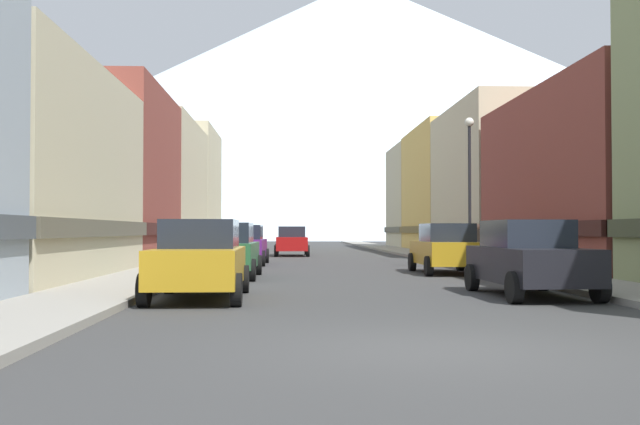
# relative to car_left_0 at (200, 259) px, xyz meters

# --- Properties ---
(ground_plane) EXTENTS (400.00, 400.00, 0.00)m
(ground_plane) POSITION_rel_car_left_0_xyz_m (3.80, -7.11, -0.90)
(ground_plane) COLOR #373737
(sidewalk_left) EXTENTS (2.50, 100.00, 0.15)m
(sidewalk_left) POSITION_rel_car_left_0_xyz_m (-2.45, 27.89, -0.82)
(sidewalk_left) COLOR gray
(sidewalk_left) RESTS_ON ground
(sidewalk_right) EXTENTS (2.50, 100.00, 0.15)m
(sidewalk_right) POSITION_rel_car_left_0_xyz_m (10.05, 27.89, -0.82)
(sidewalk_right) COLOR gray
(sidewalk_right) RESTS_ON ground
(storefront_left_1) EXTENTS (6.36, 12.29, 6.58)m
(storefront_left_1) POSITION_rel_car_left_0_xyz_m (-6.73, 6.25, 2.27)
(storefront_left_1) COLOR beige
(storefront_left_1) RESTS_ON ground
(storefront_left_2) EXTENTS (7.93, 10.18, 8.01)m
(storefront_left_2) POSITION_rel_car_left_0_xyz_m (-7.51, 17.53, 2.96)
(storefront_left_2) COLOR brown
(storefront_left_2) RESTS_ON ground
(storefront_left_3) EXTENTS (8.17, 12.72, 8.21)m
(storefront_left_3) POSITION_rel_car_left_0_xyz_m (-7.63, 29.15, 3.06)
(storefront_left_3) COLOR beige
(storefront_left_3) RESTS_ON ground
(storefront_left_4) EXTENTS (8.24, 10.49, 9.37)m
(storefront_left_4) POSITION_rel_car_left_0_xyz_m (-7.67, 40.98, 3.62)
(storefront_left_4) COLOR beige
(storefront_left_4) RESTS_ON ground
(storefront_right_1) EXTENTS (8.13, 13.94, 7.00)m
(storefront_right_1) POSITION_rel_car_left_0_xyz_m (15.22, 11.55, 2.47)
(storefront_right_1) COLOR brown
(storefront_right_1) RESTS_ON ground
(storefront_right_2) EXTENTS (9.90, 12.21, 8.63)m
(storefront_right_2) POSITION_rel_car_left_0_xyz_m (16.10, 24.97, 3.26)
(storefront_right_2) COLOR beige
(storefront_right_2) RESTS_ON ground
(storefront_right_3) EXTENTS (9.01, 12.32, 9.10)m
(storefront_right_3) POSITION_rel_car_left_0_xyz_m (15.66, 37.36, 3.49)
(storefront_right_3) COLOR #D8B259
(storefront_right_3) RESTS_ON ground
(storefront_right_4) EXTENTS (8.02, 9.44, 8.99)m
(storefront_right_4) POSITION_rel_car_left_0_xyz_m (15.16, 48.37, 3.44)
(storefront_right_4) COLOR beige
(storefront_right_4) RESTS_ON ground
(car_left_0) EXTENTS (2.10, 4.42, 1.78)m
(car_left_0) POSITION_rel_car_left_0_xyz_m (0.00, 0.00, 0.00)
(car_left_0) COLOR #B28419
(car_left_0) RESTS_ON ground
(car_left_1) EXTENTS (2.13, 4.43, 1.78)m
(car_left_1) POSITION_rel_car_left_0_xyz_m (-0.00, 7.26, 0.00)
(car_left_1) COLOR #265933
(car_left_1) RESTS_ON ground
(car_left_2) EXTENTS (2.15, 4.44, 1.78)m
(car_left_2) POSITION_rel_car_left_0_xyz_m (-0.00, 16.52, 0.00)
(car_left_2) COLOR #591E72
(car_left_2) RESTS_ON ground
(car_right_0) EXTENTS (2.13, 4.43, 1.78)m
(car_right_0) POSITION_rel_car_left_0_xyz_m (7.60, 0.38, 0.00)
(car_right_0) COLOR black
(car_right_0) RESTS_ON ground
(car_right_1) EXTENTS (2.06, 4.40, 1.78)m
(car_right_1) POSITION_rel_car_left_0_xyz_m (7.60, 9.43, 0.00)
(car_right_1) COLOR #B28419
(car_right_1) RESTS_ON ground
(car_driving_0) EXTENTS (2.06, 4.40, 1.78)m
(car_driving_0) POSITION_rel_car_left_0_xyz_m (2.20, 27.96, 0.00)
(car_driving_0) COLOR #9E1111
(car_driving_0) RESTS_ON ground
(pedestrian_0) EXTENTS (0.36, 0.36, 1.54)m
(pedestrian_0) POSITION_rel_car_left_0_xyz_m (10.05, 18.49, -0.04)
(pedestrian_0) COLOR maroon
(pedestrian_0) RESTS_ON sidewalk_right
(pedestrian_1) EXTENTS (0.36, 0.36, 1.68)m
(pedestrian_1) POSITION_rel_car_left_0_xyz_m (-2.45, 17.85, 0.03)
(pedestrian_1) COLOR navy
(pedestrian_1) RESTS_ON sidewalk_left
(pedestrian_2) EXTENTS (0.36, 0.36, 1.66)m
(pedestrian_2) POSITION_rel_car_left_0_xyz_m (10.05, 14.38, 0.02)
(pedestrian_2) COLOR brown
(pedestrian_2) RESTS_ON sidewalk_right
(streetlamp_right) EXTENTS (0.36, 0.36, 5.86)m
(streetlamp_right) POSITION_rel_car_left_0_xyz_m (9.15, 12.14, 3.09)
(streetlamp_right) COLOR black
(streetlamp_right) RESTS_ON sidewalk_right
(mountain_backdrop) EXTENTS (335.04, 335.04, 94.67)m
(mountain_backdrop) POSITION_rel_car_left_0_xyz_m (28.93, 252.89, 46.43)
(mountain_backdrop) COLOR silver
(mountain_backdrop) RESTS_ON ground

